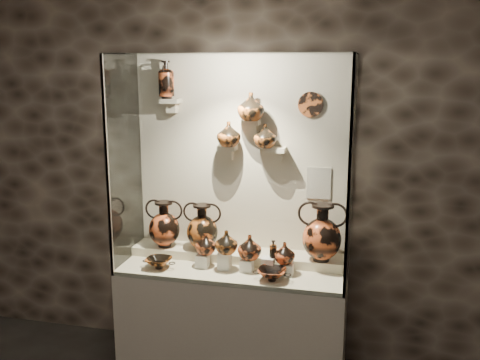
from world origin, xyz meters
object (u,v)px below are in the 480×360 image
object	(u,v)px
amphora_right	(322,232)
ovoid_vase_c	(265,136)
jug_a	(206,244)
lekythos_small	(273,248)
kylix_right	(272,273)
lekythos_tall	(166,77)
jug_e	(285,253)
amphora_mid	(202,227)
ovoid_vase_a	(229,134)
jug_c	(250,247)
ovoid_vase_b	(251,107)
kylix_left	(159,262)
amphora_left	(164,224)
jug_b	(226,242)

from	to	relation	value
amphora_right	ovoid_vase_c	bearing A→B (deg)	-166.13
jug_a	lekythos_small	xyz separation A→B (m)	(0.51, -0.01, 0.01)
kylix_right	lekythos_tall	world-z (taller)	lekythos_tall
jug_e	ovoid_vase_c	world-z (taller)	ovoid_vase_c
amphora_mid	lekythos_tall	bearing A→B (deg)	168.81
lekythos_tall	ovoid_vase_a	size ratio (longest dim) A/B	1.72
amphora_mid	amphora_right	distance (m)	0.93
amphora_right	lekythos_tall	world-z (taller)	lekythos_tall
jug_c	ovoid_vase_c	distance (m)	0.83
ovoid_vase_a	kylix_right	bearing A→B (deg)	-60.84
amphora_right	ovoid_vase_b	size ratio (longest dim) A/B	2.08
ovoid_vase_b	amphora_mid	bearing A→B (deg)	-164.76
kylix_left	jug_e	bearing A→B (deg)	19.26
amphora_right	jug_e	xyz separation A→B (m)	(-0.25, -0.15, -0.13)
jug_a	ovoid_vase_c	size ratio (longest dim) A/B	0.92
kylix_right	ovoid_vase_c	size ratio (longest dim) A/B	1.47
amphora_left	jug_b	xyz separation A→B (m)	(0.57, -0.21, -0.04)
kylix_left	jug_a	bearing A→B (deg)	31.16
amphora_left	kylix_right	distance (m)	1.00
lekythos_tall	jug_c	bearing A→B (deg)	-22.33
jug_a	kylix_right	world-z (taller)	jug_a
jug_b	kylix_left	xyz separation A→B (m)	(-0.50, -0.08, -0.17)
ovoid_vase_a	ovoid_vase_b	distance (m)	0.27
lekythos_tall	ovoid_vase_c	size ratio (longest dim) A/B	1.83
ovoid_vase_c	amphora_left	bearing A→B (deg)	-166.14
amphora_mid	lekythos_tall	size ratio (longest dim) A/B	1.13
amphora_left	lekythos_tall	size ratio (longest dim) A/B	1.14
jug_c	lekythos_small	distance (m)	0.18
amphora_mid	jug_a	xyz separation A→B (m)	(0.08, -0.18, -0.07)
amphora_mid	lekythos_small	size ratio (longest dim) A/B	2.51
ovoid_vase_b	kylix_left	bearing A→B (deg)	-143.51
jug_e	ovoid_vase_b	size ratio (longest dim) A/B	0.77
ovoid_vase_b	kylix_right	bearing A→B (deg)	-49.01
jug_b	jug_c	size ratio (longest dim) A/B	0.95
jug_a	ovoid_vase_a	world-z (taller)	ovoid_vase_a
ovoid_vase_c	lekythos_small	bearing A→B (deg)	-55.73
amphora_right	ovoid_vase_b	bearing A→B (deg)	-162.58
lekythos_small	kylix_left	bearing A→B (deg)	-156.79
amphora_right	jug_e	distance (m)	0.32
amphora_left	jug_a	bearing A→B (deg)	-40.88
jug_a	kylix_left	distance (m)	0.38
amphora_mid	ovoid_vase_a	world-z (taller)	ovoid_vase_a
amphora_left	amphora_right	world-z (taller)	amphora_right
amphora_mid	lekythos_tall	xyz separation A→B (m)	(-0.30, 0.08, 1.15)
amphora_left	lekythos_tall	bearing A→B (deg)	60.04
jug_c	kylix_left	world-z (taller)	jug_c
amphora_left	jug_b	size ratio (longest dim) A/B	2.13
jug_a	kylix_left	xyz separation A→B (m)	(-0.33, -0.11, -0.13)
kylix_right	ovoid_vase_c	world-z (taller)	ovoid_vase_c
jug_c	ovoid_vase_c	xyz separation A→B (m)	(0.06, 0.24, 0.79)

